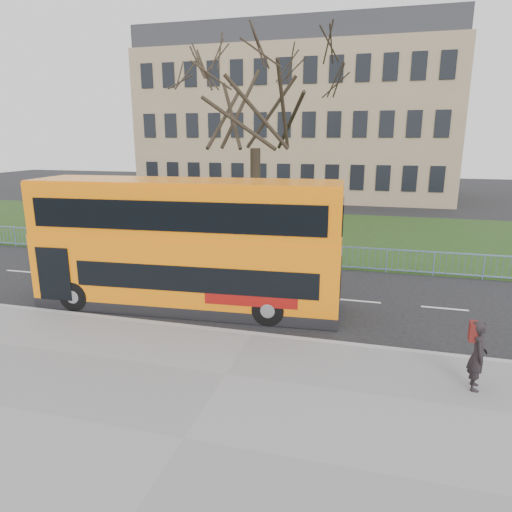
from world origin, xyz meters
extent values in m
plane|color=black|center=(0.00, 0.00, 0.00)|extent=(120.00, 120.00, 0.00)
cube|color=slate|center=(0.00, -6.75, 0.06)|extent=(80.00, 10.50, 0.12)
cube|color=gray|center=(0.00, -1.55, 0.07)|extent=(80.00, 0.20, 0.14)
cube|color=#1D3312|center=(0.00, 14.30, 0.04)|extent=(80.00, 15.40, 0.08)
cube|color=#917A5C|center=(-5.00, 35.00, 7.00)|extent=(30.00, 15.00, 14.00)
cube|color=orange|center=(-2.91, 0.40, 1.36)|extent=(10.79, 3.24, 1.98)
cube|color=orange|center=(-2.91, 0.40, 2.52)|extent=(10.79, 3.24, 0.34)
cube|color=orange|center=(-2.91, 0.40, 3.57)|extent=(10.74, 3.18, 1.77)
cube|color=black|center=(-2.22, -0.83, 1.43)|extent=(8.20, 0.59, 0.86)
cube|color=black|center=(-2.83, -0.85, 3.49)|extent=(9.78, 0.69, 0.96)
cylinder|color=black|center=(-6.63, -1.00, 0.53)|extent=(1.07, 0.35, 1.05)
cylinder|color=black|center=(0.25, -0.54, 0.53)|extent=(1.07, 0.35, 1.05)
imported|color=black|center=(5.93, -3.22, 0.97)|extent=(0.45, 0.64, 1.70)
camera|label=1|loc=(3.41, -13.96, 5.91)|focal=32.00mm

